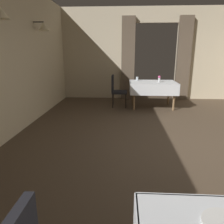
# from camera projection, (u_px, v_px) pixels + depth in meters

# --- Properties ---
(ground) EXTENTS (10.08, 10.08, 0.00)m
(ground) POSITION_uv_depth(u_px,v_px,m) (185.00, 149.00, 3.60)
(ground) COLOR #4C3D2D
(wall_back) EXTENTS (6.40, 0.27, 3.00)m
(wall_back) POSITION_uv_depth(u_px,v_px,m) (155.00, 54.00, 7.22)
(wall_back) COLOR beige
(wall_back) RESTS_ON ground
(dining_table_mid) EXTENTS (1.33, 0.98, 0.75)m
(dining_table_mid) POSITION_uv_depth(u_px,v_px,m) (153.00, 85.00, 6.22)
(dining_table_mid) COLOR olive
(dining_table_mid) RESTS_ON ground
(chair_mid_left) EXTENTS (0.44, 0.44, 0.93)m
(chair_mid_left) POSITION_uv_depth(u_px,v_px,m) (117.00, 89.00, 6.31)
(chair_mid_left) COLOR black
(chair_mid_left) RESTS_ON ground
(flower_vase_mid) EXTENTS (0.07, 0.07, 0.19)m
(flower_vase_mid) POSITION_uv_depth(u_px,v_px,m) (159.00, 79.00, 6.05)
(flower_vase_mid) COLOR silver
(flower_vase_mid) RESTS_ON dining_table_mid
(glass_mid_b) EXTENTS (0.07, 0.07, 0.11)m
(glass_mid_b) POSITION_uv_depth(u_px,v_px,m) (137.00, 79.00, 6.47)
(glass_mid_b) COLOR silver
(glass_mid_b) RESTS_ON dining_table_mid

